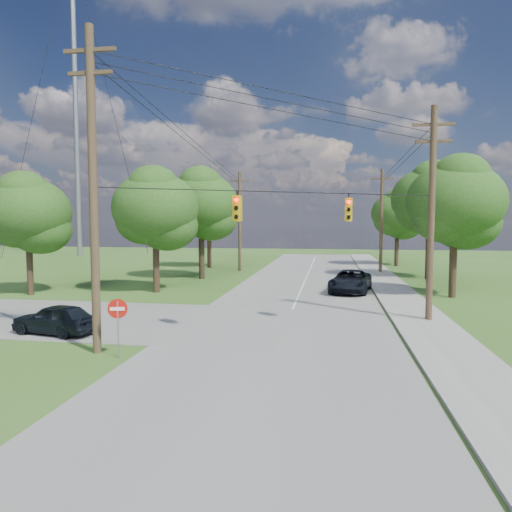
% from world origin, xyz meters
% --- Properties ---
extents(ground, '(140.00, 140.00, 0.00)m').
position_xyz_m(ground, '(0.00, 0.00, 0.00)').
color(ground, '#375A1E').
rests_on(ground, ground).
extents(main_road, '(10.00, 100.00, 0.03)m').
position_xyz_m(main_road, '(2.00, 5.00, 0.01)').
color(main_road, gray).
rests_on(main_road, ground).
extents(sidewalk_east, '(2.60, 100.00, 0.12)m').
position_xyz_m(sidewalk_east, '(8.70, 5.00, 0.06)').
color(sidewalk_east, '#9F9D95').
rests_on(sidewalk_east, ground).
extents(pole_sw, '(2.00, 0.32, 12.00)m').
position_xyz_m(pole_sw, '(-4.60, 0.40, 6.23)').
color(pole_sw, brown).
rests_on(pole_sw, ground).
extents(pole_ne, '(2.00, 0.32, 10.50)m').
position_xyz_m(pole_ne, '(8.90, 8.00, 5.47)').
color(pole_ne, brown).
rests_on(pole_ne, ground).
extents(pole_north_e, '(2.00, 0.32, 10.00)m').
position_xyz_m(pole_north_e, '(8.90, 30.00, 5.13)').
color(pole_north_e, brown).
rests_on(pole_north_e, ground).
extents(pole_north_w, '(2.00, 0.32, 10.00)m').
position_xyz_m(pole_north_w, '(-5.00, 30.00, 5.13)').
color(pole_north_w, brown).
rests_on(pole_north_w, ground).
extents(power_lines, '(13.93, 29.62, 4.93)m').
position_xyz_m(power_lines, '(1.50, 11.54, 9.15)').
color(power_lines, black).
rests_on(power_lines, ground).
extents(traffic_signals, '(4.91, 3.27, 1.05)m').
position_xyz_m(traffic_signals, '(2.55, 4.43, 5.50)').
color(traffic_signals, gold).
rests_on(traffic_signals, ground).
extents(radio_mast, '(0.70, 0.70, 45.00)m').
position_xyz_m(radio_mast, '(-32.00, 46.00, 22.50)').
color(radio_mast, gray).
rests_on(radio_mast, ground).
extents(tree_w_near, '(6.00, 6.00, 8.40)m').
position_xyz_m(tree_w_near, '(-8.00, 15.00, 5.92)').
color(tree_w_near, '#423021').
rests_on(tree_w_near, ground).
extents(tree_w_mid, '(6.40, 6.40, 9.22)m').
position_xyz_m(tree_w_mid, '(-7.00, 23.00, 6.58)').
color(tree_w_mid, '#423021').
rests_on(tree_w_mid, ground).
extents(tree_w_far, '(6.00, 6.00, 8.73)m').
position_xyz_m(tree_w_far, '(-9.00, 33.00, 6.25)').
color(tree_w_far, '#423021').
rests_on(tree_w_far, ground).
extents(tree_e_near, '(6.20, 6.20, 8.81)m').
position_xyz_m(tree_e_near, '(12.00, 16.00, 6.25)').
color(tree_e_near, '#423021').
rests_on(tree_e_near, ground).
extents(tree_e_mid, '(6.60, 6.60, 9.64)m').
position_xyz_m(tree_e_mid, '(12.50, 26.00, 6.91)').
color(tree_e_mid, '#423021').
rests_on(tree_e_mid, ground).
extents(tree_e_far, '(5.80, 5.80, 8.32)m').
position_xyz_m(tree_e_far, '(11.50, 38.00, 5.92)').
color(tree_e_far, '#423021').
rests_on(tree_e_far, ground).
extents(tree_cross_n, '(5.60, 5.60, 7.91)m').
position_xyz_m(tree_cross_n, '(-16.00, 12.50, 5.59)').
color(tree_cross_n, '#423021').
rests_on(tree_cross_n, ground).
extents(car_cross_dark, '(4.12, 2.26, 1.33)m').
position_xyz_m(car_cross_dark, '(-7.80, 2.70, 0.70)').
color(car_cross_dark, black).
rests_on(car_cross_dark, cross_road).
extents(car_main_north, '(3.45, 5.87, 1.53)m').
position_xyz_m(car_main_north, '(5.50, 17.17, 0.80)').
color(car_main_north, black).
rests_on(car_main_north, main_road).
extents(do_not_enter_sign, '(0.70, 0.21, 2.15)m').
position_xyz_m(do_not_enter_sign, '(-3.50, -0.10, 1.58)').
color(do_not_enter_sign, gray).
rests_on(do_not_enter_sign, ground).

